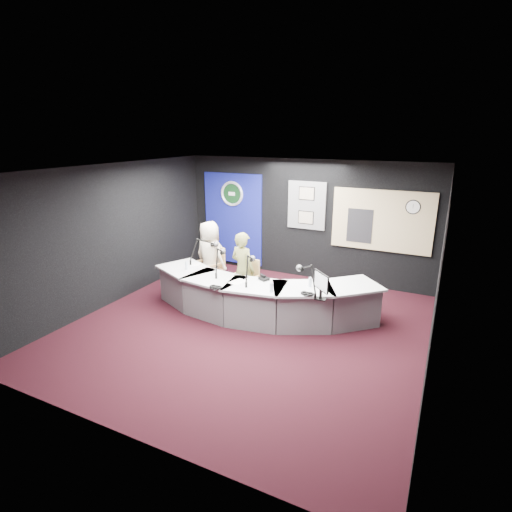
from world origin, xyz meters
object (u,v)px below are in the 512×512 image
at_px(broadcast_desk, 257,297).
at_px(person_woman, 243,270).
at_px(person_man, 210,256).
at_px(armchair_right, 243,283).
at_px(armchair_left, 210,268).

relative_size(broadcast_desk, person_woman, 2.92).
relative_size(person_man, person_woman, 1.01).
bearing_deg(armchair_right, armchair_left, 167.71).
height_order(armchair_right, person_man, person_man).
bearing_deg(person_woman, armchair_right, -0.00).
xyz_separation_m(armchair_right, person_woman, (0.00, 0.00, 0.28)).
bearing_deg(armchair_left, broadcast_desk, -3.59).
bearing_deg(armchair_left, person_man, 0.00).
height_order(broadcast_desk, person_man, person_man).
height_order(broadcast_desk, armchair_right, armchair_right).
xyz_separation_m(armchair_right, person_man, (-1.07, 0.49, 0.28)).
bearing_deg(broadcast_desk, armchair_left, 153.82).
bearing_deg(armchair_right, broadcast_desk, -17.83).
relative_size(broadcast_desk, armchair_right, 4.56).
relative_size(armchair_right, person_woman, 0.64).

